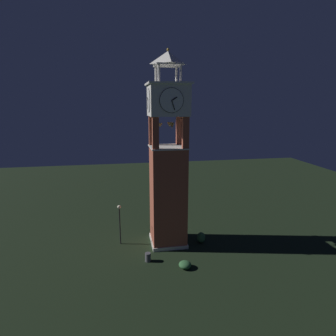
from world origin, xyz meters
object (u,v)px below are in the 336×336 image
(clock_tower, at_px, (168,168))
(lamp_post, at_px, (120,218))
(trash_bin, at_px, (148,257))
(park_bench, at_px, (165,219))

(clock_tower, distance_m, lamp_post, 6.92)
(clock_tower, bearing_deg, trash_bin, 53.16)
(clock_tower, relative_size, trash_bin, 23.32)
(lamp_post, height_order, trash_bin, lamp_post)
(park_bench, bearing_deg, clock_tower, 84.12)
(lamp_post, bearing_deg, park_bench, -140.93)
(park_bench, relative_size, lamp_post, 0.40)
(lamp_post, bearing_deg, trash_bin, 123.11)
(clock_tower, height_order, trash_bin, clock_tower)
(clock_tower, height_order, park_bench, clock_tower)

